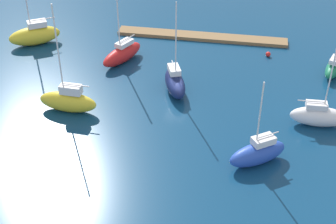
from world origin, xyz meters
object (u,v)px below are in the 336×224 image
(sailboat_yellow_west_end, at_px, (68,100))
(sailboat_navy_mid_basin, at_px, (175,82))
(sailboat_red_far_south, at_px, (122,53))
(pier_dock, at_px, (201,37))
(sailboat_blue_near_pier, at_px, (258,153))
(sailboat_white_along_channel, at_px, (319,116))
(sailboat_yellow_off_beacon, at_px, (35,35))
(mooring_buoy_red, at_px, (268,54))
(sailboat_green_east_end, at_px, (334,66))

(sailboat_yellow_west_end, xyz_separation_m, sailboat_navy_mid_basin, (-12.27, -6.75, -0.05))
(sailboat_navy_mid_basin, relative_size, sailboat_red_far_south, 0.91)
(pier_dock, xyz_separation_m, sailboat_blue_near_pier, (-9.60, 29.65, 1.09))
(sailboat_navy_mid_basin, relative_size, sailboat_white_along_channel, 0.97)
(sailboat_yellow_west_end, height_order, sailboat_red_far_south, sailboat_yellow_west_end)
(sailboat_blue_near_pier, bearing_deg, sailboat_red_far_south, -79.42)
(sailboat_yellow_west_end, bearing_deg, sailboat_navy_mid_basin, -148.70)
(pier_dock, distance_m, sailboat_yellow_west_end, 27.45)
(sailboat_yellow_off_beacon, bearing_deg, sailboat_red_far_south, 135.23)
(sailboat_red_far_south, xyz_separation_m, mooring_buoy_red, (-21.07, -5.42, -0.98))
(sailboat_green_east_end, xyz_separation_m, sailboat_yellow_off_beacon, (45.00, -1.49, 0.42))
(sailboat_yellow_off_beacon, bearing_deg, sailboat_blue_near_pier, 114.19)
(pier_dock, relative_size, sailboat_blue_near_pier, 2.66)
(sailboat_yellow_west_end, height_order, sailboat_yellow_off_beacon, sailboat_yellow_west_end)
(sailboat_blue_near_pier, xyz_separation_m, sailboat_white_along_channel, (-6.97, -8.29, 0.02))
(sailboat_white_along_channel, distance_m, sailboat_red_far_south, 29.36)
(sailboat_yellow_off_beacon, xyz_separation_m, sailboat_red_far_south, (-14.83, 3.21, -0.24))
(sailboat_green_east_end, relative_size, sailboat_red_far_south, 0.80)
(sailboat_yellow_off_beacon, distance_m, mooring_buoy_red, 35.99)
(sailboat_navy_mid_basin, distance_m, sailboat_green_east_end, 22.94)
(sailboat_blue_near_pier, relative_size, mooring_buoy_red, 13.63)
(sailboat_yellow_off_beacon, height_order, mooring_buoy_red, sailboat_yellow_off_beacon)
(sailboat_green_east_end, relative_size, sailboat_yellow_off_beacon, 0.84)
(sailboat_blue_near_pier, bearing_deg, sailboat_green_east_end, -150.20)
(sailboat_navy_mid_basin, xyz_separation_m, sailboat_yellow_off_beacon, (23.79, -10.21, 0.11))
(pier_dock, height_order, sailboat_yellow_off_beacon, sailboat_yellow_off_beacon)
(sailboat_yellow_west_end, height_order, mooring_buoy_red, sailboat_yellow_west_end)
(sailboat_blue_near_pier, distance_m, sailboat_green_east_end, 23.68)
(sailboat_yellow_west_end, xyz_separation_m, sailboat_red_far_south, (-3.31, -13.74, -0.19))
(sailboat_navy_mid_basin, bearing_deg, sailboat_yellow_off_beacon, -134.57)
(sailboat_white_along_channel, xyz_separation_m, sailboat_yellow_off_beacon, (41.89, -14.62, 0.23))
(sailboat_yellow_off_beacon, relative_size, sailboat_red_far_south, 0.95)
(sailboat_yellow_west_end, relative_size, sailboat_white_along_channel, 1.07)
(sailboat_white_along_channel, relative_size, sailboat_yellow_off_beacon, 0.98)
(sailboat_blue_near_pier, relative_size, sailboat_white_along_channel, 0.78)
(sailboat_navy_mid_basin, height_order, sailboat_yellow_off_beacon, sailboat_yellow_off_beacon)
(sailboat_yellow_west_end, bearing_deg, sailboat_white_along_channel, -173.11)
(sailboat_white_along_channel, bearing_deg, sailboat_green_east_end, 74.82)
(sailboat_navy_mid_basin, height_order, sailboat_green_east_end, sailboat_navy_mid_basin)
(pier_dock, relative_size, sailboat_navy_mid_basin, 2.13)
(mooring_buoy_red, bearing_deg, sailboat_green_east_end, 157.91)
(sailboat_yellow_off_beacon, relative_size, mooring_buoy_red, 17.80)
(sailboat_yellow_off_beacon, bearing_deg, sailboat_yellow_west_end, 91.66)
(pier_dock, bearing_deg, sailboat_blue_near_pier, 107.95)
(sailboat_green_east_end, bearing_deg, sailboat_navy_mid_basin, 132.14)
(sailboat_green_east_end, xyz_separation_m, sailboat_red_far_south, (30.17, 1.73, 0.18))
(pier_dock, height_order, mooring_buoy_red, mooring_buoy_red)
(mooring_buoy_red, bearing_deg, sailboat_yellow_off_beacon, 3.52)
(sailboat_green_east_end, height_order, mooring_buoy_red, sailboat_green_east_end)
(pier_dock, bearing_deg, sailboat_yellow_west_end, 59.80)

